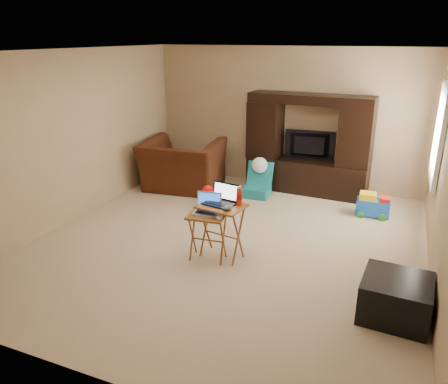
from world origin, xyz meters
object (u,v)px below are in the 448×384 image
at_px(laptop_left, 206,204).
at_px(water_bottle, 239,197).
at_px(tray_table_left, 208,237).
at_px(mouse_right, 228,208).
at_px(recliner, 183,165).
at_px(push_toy, 373,205).
at_px(ottoman, 395,298).
at_px(tray_table_right, 222,231).
at_px(mouse_left, 219,217).
at_px(entertainment_center, 308,145).
at_px(plush_toy, 208,196).
at_px(television, 309,146).
at_px(laptop_right, 219,195).
at_px(child_rocker, 257,180).

relative_size(laptop_left, water_bottle, 1.45).
distance_m(tray_table_left, mouse_right, 0.51).
xyz_separation_m(recliner, mouse_right, (1.82, -2.29, 0.29)).
height_order(push_toy, ottoman, ottoman).
bearing_deg(tray_table_right, mouse_left, -65.60).
height_order(ottoman, mouse_left, mouse_left).
distance_m(entertainment_center, water_bottle, 2.80).
bearing_deg(mouse_left, entertainment_center, 82.79).
distance_m(tray_table_right, laptop_left, 0.42).
bearing_deg(tray_table_right, entertainment_center, 90.74).
xyz_separation_m(entertainment_center, water_bottle, (-0.24, -2.79, -0.05)).
bearing_deg(laptop_left, mouse_right, -13.26).
height_order(entertainment_center, ottoman, entertainment_center).
distance_m(recliner, mouse_right, 2.94).
xyz_separation_m(entertainment_center, recliner, (-2.12, -0.70, -0.42)).
xyz_separation_m(tray_table_left, laptop_left, (-0.03, 0.03, 0.42)).
xyz_separation_m(mouse_left, mouse_right, (0.08, 0.07, 0.11)).
xyz_separation_m(plush_toy, laptop_left, (0.70, -1.56, 0.53)).
distance_m(ottoman, laptop_left, 2.35).
bearing_deg(recliner, laptop_left, 117.08).
height_order(recliner, mouse_right, recliner).
bearing_deg(entertainment_center, water_bottle, -92.03).
bearing_deg(tray_table_right, tray_table_left, -130.80).
bearing_deg(laptop_left, recliner, 117.00).
xyz_separation_m(television, plush_toy, (-1.31, -1.47, -0.64)).
distance_m(entertainment_center, recliner, 2.28).
bearing_deg(mouse_right, entertainment_center, 84.14).
relative_size(entertainment_center, laptop_right, 5.73).
bearing_deg(laptop_right, television, 90.94).
bearing_deg(push_toy, entertainment_center, 146.75).
bearing_deg(water_bottle, child_rocker, 102.77).
bearing_deg(push_toy, mouse_right, -126.44).
relative_size(laptop_left, mouse_left, 2.58).
distance_m(laptop_left, water_bottle, 0.42).
bearing_deg(push_toy, child_rocker, 173.24).
height_order(plush_toy, tray_table_right, tray_table_right).
bearing_deg(ottoman, recliner, 144.82).
height_order(entertainment_center, water_bottle, entertainment_center).
relative_size(television, mouse_right, 6.13).
xyz_separation_m(push_toy, laptop_right, (-1.70, -2.12, 0.64)).
bearing_deg(tray_table_right, recliner, 137.25).
bearing_deg(plush_toy, mouse_right, -57.98).
xyz_separation_m(tray_table_right, mouse_right, (0.13, -0.12, 0.38)).
bearing_deg(laptop_left, tray_table_right, 20.10).
relative_size(push_toy, mouse_right, 3.50).
bearing_deg(tray_table_right, plush_toy, 129.86).
height_order(television, mouse_right, television).
height_order(entertainment_center, plush_toy, entertainment_center).
xyz_separation_m(tray_table_right, water_bottle, (0.20, 0.08, 0.46)).
bearing_deg(tray_table_left, water_bottle, 24.88).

